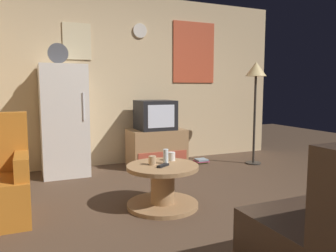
# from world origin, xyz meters

# --- Properties ---
(ground_plane) EXTENTS (12.00, 12.00, 0.00)m
(ground_plane) POSITION_xyz_m (0.00, 0.00, 0.00)
(ground_plane) COLOR #4C3828
(wall_with_art) EXTENTS (5.20, 0.12, 2.61)m
(wall_with_art) POSITION_xyz_m (0.01, 2.45, 1.31)
(wall_with_art) COLOR #D1B284
(wall_with_art) RESTS_ON ground_plane
(fridge) EXTENTS (0.60, 0.62, 1.77)m
(fridge) POSITION_xyz_m (-1.04, 2.07, 0.75)
(fridge) COLOR silver
(fridge) RESTS_ON ground_plane
(tv_stand) EXTENTS (0.84, 0.53, 0.56)m
(tv_stand) POSITION_xyz_m (0.30, 2.03, 0.28)
(tv_stand) COLOR #9E754C
(tv_stand) RESTS_ON ground_plane
(crt_tv) EXTENTS (0.54, 0.51, 0.44)m
(crt_tv) POSITION_xyz_m (0.28, 2.03, 0.78)
(crt_tv) COLOR black
(crt_tv) RESTS_ON tv_stand
(standing_lamp) EXTENTS (0.32, 0.32, 1.59)m
(standing_lamp) POSITION_xyz_m (1.76, 1.56, 1.36)
(standing_lamp) COLOR #332D28
(standing_lamp) RESTS_ON ground_plane
(coffee_table) EXTENTS (0.72, 0.72, 0.43)m
(coffee_table) POSITION_xyz_m (-0.27, 0.38, 0.21)
(coffee_table) COLOR #9E754C
(coffee_table) RESTS_ON ground_plane
(wine_glass) EXTENTS (0.05, 0.05, 0.15)m
(wine_glass) POSITION_xyz_m (-0.22, 0.42, 0.50)
(wine_glass) COLOR silver
(wine_glass) RESTS_ON coffee_table
(mug_ceramic_white) EXTENTS (0.08, 0.08, 0.09)m
(mug_ceramic_white) POSITION_xyz_m (-0.11, 0.53, 0.47)
(mug_ceramic_white) COLOR silver
(mug_ceramic_white) RESTS_ON coffee_table
(mug_ceramic_tan) EXTENTS (0.08, 0.08, 0.09)m
(mug_ceramic_tan) POSITION_xyz_m (-0.37, 0.43, 0.47)
(mug_ceramic_tan) COLOR tan
(mug_ceramic_tan) RESTS_ON coffee_table
(remote_control) EXTENTS (0.15, 0.12, 0.02)m
(remote_control) POSITION_xyz_m (-0.30, 0.32, 0.44)
(remote_control) COLOR black
(remote_control) RESTS_ON coffee_table
(book_stack) EXTENTS (0.21, 0.17, 0.07)m
(book_stack) POSITION_xyz_m (1.02, 1.90, 0.04)
(book_stack) COLOR olive
(book_stack) RESTS_ON ground_plane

